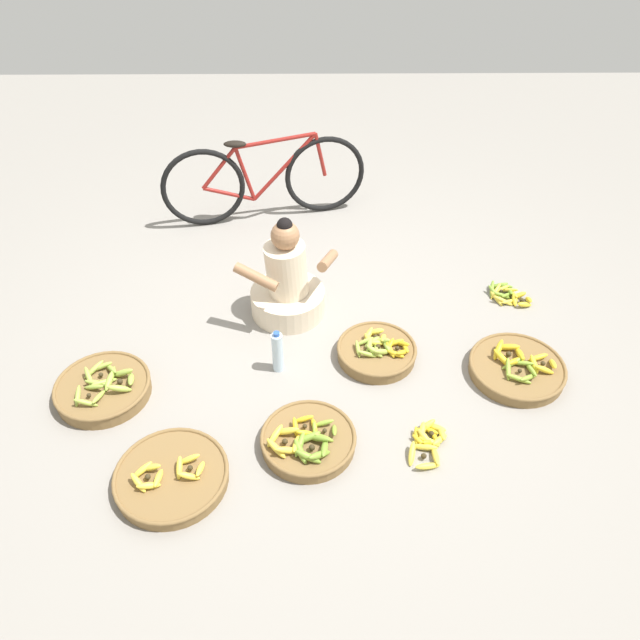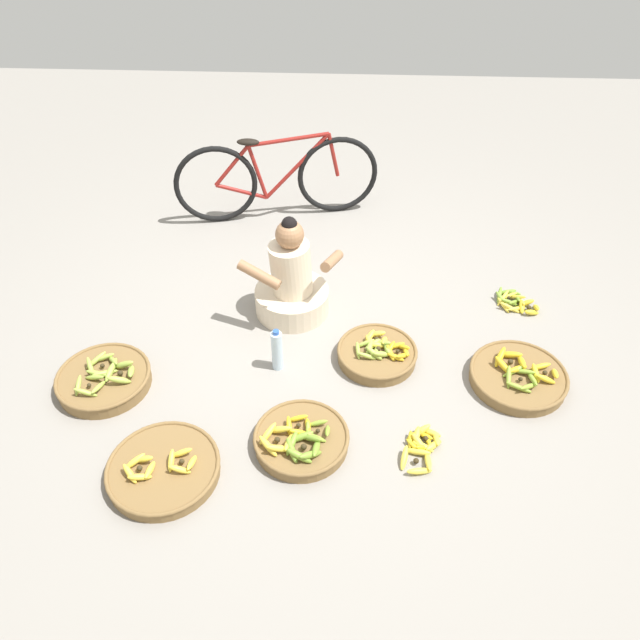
# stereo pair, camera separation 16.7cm
# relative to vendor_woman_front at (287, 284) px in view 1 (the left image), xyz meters

# --- Properties ---
(ground_plane) EXTENTS (10.00, 10.00, 0.00)m
(ground_plane) POSITION_rel_vendor_woman_front_xyz_m (0.22, -0.30, -0.24)
(ground_plane) COLOR gray
(vendor_woman_front) EXTENTS (0.70, 0.53, 0.77)m
(vendor_woman_front) POSITION_rel_vendor_woman_front_xyz_m (0.00, 0.00, 0.00)
(vendor_woman_front) COLOR beige
(vendor_woman_front) RESTS_ON ground
(bicycle_leaning) EXTENTS (1.67, 0.40, 0.73)m
(bicycle_leaning) POSITION_rel_vendor_woman_front_xyz_m (-0.22, 1.26, 0.11)
(bicycle_leaning) COLOR black
(bicycle_leaning) RESTS_ON ground
(banana_basket_near_bicycle) EXTENTS (0.55, 0.55, 0.16)m
(banana_basket_near_bicycle) POSITION_rel_vendor_woman_front_xyz_m (0.14, -1.19, -0.19)
(banana_basket_near_bicycle) COLOR brown
(banana_basket_near_bicycle) RESTS_ON ground
(banana_basket_back_right) EXTENTS (0.58, 0.58, 0.17)m
(banana_basket_back_right) POSITION_rel_vendor_woman_front_xyz_m (-1.11, -0.78, -0.19)
(banana_basket_back_right) COLOR brown
(banana_basket_back_right) RESTS_ON ground
(banana_basket_near_vendor) EXTENTS (0.61, 0.61, 0.16)m
(banana_basket_near_vendor) POSITION_rel_vendor_woman_front_xyz_m (1.47, -0.63, -0.19)
(banana_basket_near_vendor) COLOR brown
(banana_basket_near_vendor) RESTS_ON ground
(banana_basket_front_right) EXTENTS (0.52, 0.52, 0.16)m
(banana_basket_front_right) POSITION_rel_vendor_woman_front_xyz_m (0.59, -0.47, -0.19)
(banana_basket_front_right) COLOR brown
(banana_basket_front_right) RESTS_ON ground
(banana_basket_front_left) EXTENTS (0.62, 0.62, 0.14)m
(banana_basket_front_left) POSITION_rel_vendor_woman_front_xyz_m (-0.59, -1.42, -0.20)
(banana_basket_front_left) COLOR brown
(banana_basket_front_left) RESTS_ON ground
(loose_bananas_mid_right) EXTENTS (0.30, 0.30, 0.09)m
(loose_bananas_mid_right) POSITION_rel_vendor_woman_front_xyz_m (1.60, 0.14, -0.21)
(loose_bananas_mid_right) COLOR yellow
(loose_bananas_mid_right) RESTS_ON ground
(loose_bananas_back_center) EXTENTS (0.27, 0.35, 0.09)m
(loose_bananas_back_center) POSITION_rel_vendor_woman_front_xyz_m (0.83, -1.18, -0.22)
(loose_bananas_back_center) COLOR yellow
(loose_bananas_back_center) RESTS_ON ground
(water_bottle) EXTENTS (0.07, 0.07, 0.31)m
(water_bottle) POSITION_rel_vendor_woman_front_xyz_m (-0.05, -0.57, -0.09)
(water_bottle) COLOR silver
(water_bottle) RESTS_ON ground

